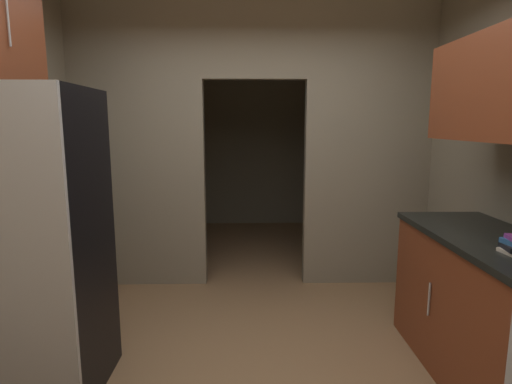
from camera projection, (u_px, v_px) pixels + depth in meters
name	position (u px, v px, depth m)	size (l,w,h in m)	color
kitchen_partition	(252.00, 133.00, 4.01)	(3.49, 0.12, 2.84)	gray
adjoining_room_shell	(251.00, 137.00, 5.81)	(3.49, 2.63, 2.84)	gray
refrigerator	(26.00, 246.00, 2.40)	(0.81, 0.72, 1.81)	black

